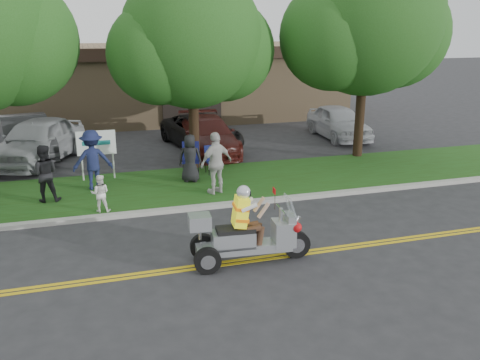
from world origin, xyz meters
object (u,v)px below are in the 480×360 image
object	(u,v)px
parked_car_far_right	(338,122)
spectator_adult_right	(216,163)
parked_car_right	(208,135)
parked_car_left	(26,137)
lawn_chair_b	(212,158)
lawn_chair_a	(191,156)
trike_scooter	(245,236)
parked_car_far_left	(37,141)
spectator_adult_mid	(44,173)
parked_car_mid	(201,132)

from	to	relation	value
parked_car_far_right	spectator_adult_right	bearing A→B (deg)	-135.53
parked_car_far_right	parked_car_right	bearing A→B (deg)	-167.84
parked_car_left	parked_car_far_right	distance (m)	13.51
lawn_chair_b	parked_car_right	xyz separation A→B (m)	(0.62, 3.30, 0.08)
lawn_chair_a	parked_car_far_right	world-z (taller)	parked_car_far_right
trike_scooter	spectator_adult_right	xyz separation A→B (m)	(0.52, 4.60, 0.43)
parked_car_far_left	parked_car_far_right	size ratio (longest dim) A/B	1.13
lawn_chair_a	parked_car_right	world-z (taller)	parked_car_right
spectator_adult_mid	spectator_adult_right	bearing A→B (deg)	176.20
lawn_chair_b	spectator_adult_mid	bearing A→B (deg)	-167.36
parked_car_mid	parked_car_right	bearing A→B (deg)	-97.74
parked_car_far_left	spectator_adult_right	bearing A→B (deg)	-23.09
parked_car_far_right	parked_car_far_left	bearing A→B (deg)	-173.56
spectator_adult_mid	parked_car_mid	xyz separation A→B (m)	(5.94, 5.86, -0.27)
spectator_adult_right	spectator_adult_mid	bearing A→B (deg)	-30.64
spectator_adult_mid	parked_car_right	distance (m)	7.70
lawn_chair_b	parked_car_far_right	bearing A→B (deg)	28.13
spectator_adult_mid	spectator_adult_right	xyz separation A→B (m)	(4.95, -0.71, 0.11)
trike_scooter	spectator_adult_right	bearing A→B (deg)	88.69
spectator_adult_mid	parked_car_far_left	distance (m)	5.15
spectator_adult_mid	parked_car_right	xyz separation A→B (m)	(5.99, 4.83, -0.22)
parked_car_left	parked_car_mid	xyz separation A→B (m)	(7.00, -0.34, -0.14)
lawn_chair_a	trike_scooter	bearing A→B (deg)	-79.31
parked_car_far_left	lawn_chair_a	bearing A→B (deg)	-10.92
parked_car_left	trike_scooter	bearing A→B (deg)	-76.26
spectator_adult_mid	parked_car_far_right	xyz separation A→B (m)	(12.44, 5.83, -0.19)
parked_car_right	spectator_adult_mid	bearing A→B (deg)	-138.79
parked_car_right	parked_car_far_left	bearing A→B (deg)	179.77
parked_car_mid	parked_car_far_right	distance (m)	6.50
lawn_chair_b	parked_car_mid	size ratio (longest dim) A/B	0.20
lawn_chair_a	lawn_chair_b	bearing A→B (deg)	8.92
lawn_chair_a	parked_car_right	xyz separation A→B (m)	(1.37, 3.26, -0.01)
lawn_chair_a	parked_car_left	xyz separation A→B (m)	(-5.68, 4.63, 0.08)
spectator_adult_mid	parked_car_left	size ratio (longest dim) A/B	0.34
trike_scooter	parked_car_far_right	bearing A→B (deg)	59.42
lawn_chair_b	parked_car_far_right	xyz separation A→B (m)	(7.07, 4.30, 0.12)
parked_car_far_right	lawn_chair_b	bearing A→B (deg)	-145.32
parked_car_mid	spectator_adult_right	bearing A→B (deg)	-109.39
lawn_chair_a	spectator_adult_mid	size ratio (longest dim) A/B	0.66
lawn_chair_b	parked_car_far_left	xyz separation A→B (m)	(-5.93, 3.60, 0.22)
trike_scooter	parked_car_mid	size ratio (longest dim) A/B	0.56
lawn_chair_a	spectator_adult_right	bearing A→B (deg)	-69.51
parked_car_mid	parked_car_far_right	world-z (taller)	parked_car_far_right
parked_car_left	parked_car_right	xyz separation A→B (m)	(7.06, -1.37, -0.09)
trike_scooter	parked_car_far_right	xyz separation A→B (m)	(8.00, 11.14, 0.13)
parked_car_left	parked_car_mid	bearing A→B (deg)	-14.58
lawn_chair_a	lawn_chair_b	size ratio (longest dim) A/B	1.17
spectator_adult_mid	spectator_adult_right	distance (m)	5.00
spectator_adult_right	lawn_chair_b	bearing A→B (deg)	-123.12
spectator_adult_right	parked_car_far_right	size ratio (longest dim) A/B	0.43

